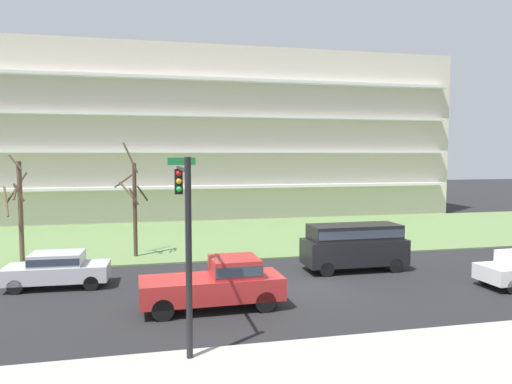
% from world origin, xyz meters
% --- Properties ---
extents(ground, '(160.00, 160.00, 0.00)m').
position_xyz_m(ground, '(0.00, 0.00, 0.00)').
color(ground, '#232326').
extents(sidewalk_curb_near, '(80.00, 4.00, 0.15)m').
position_xyz_m(sidewalk_curb_near, '(0.00, -8.00, 0.07)').
color(sidewalk_curb_near, '#ADA89E').
rests_on(sidewalk_curb_near, ground).
extents(grass_lawn_strip, '(80.00, 16.00, 0.08)m').
position_xyz_m(grass_lawn_strip, '(0.00, 14.00, 0.04)').
color(grass_lawn_strip, '#66844C').
rests_on(grass_lawn_strip, ground).
extents(apartment_building, '(43.95, 11.16, 15.45)m').
position_xyz_m(apartment_building, '(0.00, 27.10, 7.72)').
color(apartment_building, beige).
rests_on(apartment_building, ground).
extents(tree_far_left, '(1.24, 1.73, 5.93)m').
position_xyz_m(tree_far_left, '(-13.74, 8.18, 3.03)').
color(tree_far_left, brown).
rests_on(tree_far_left, ground).
extents(tree_left, '(1.88, 1.98, 6.58)m').
position_xyz_m(tree_left, '(-7.68, 8.14, 3.08)').
color(tree_left, '#4C3828').
rests_on(tree_left, ground).
extents(van_black_near_left, '(5.20, 2.00, 2.36)m').
position_xyz_m(van_black_near_left, '(3.30, 2.50, 1.40)').
color(van_black_near_left, black).
rests_on(van_black_near_left, ground).
extents(pickup_red_center_left, '(5.45, 2.15, 1.95)m').
position_xyz_m(pickup_red_center_left, '(-4.36, -1.99, 1.02)').
color(pickup_red_center_left, '#B22828').
rests_on(pickup_red_center_left, ground).
extents(sedan_silver_near_right, '(4.46, 1.96, 1.57)m').
position_xyz_m(sedan_silver_near_right, '(-10.89, 2.50, 0.87)').
color(sedan_silver_near_right, '#B7BABF').
rests_on(sedan_silver_near_right, ground).
extents(traffic_signal_mast, '(0.90, 4.42, 5.83)m').
position_xyz_m(traffic_signal_mast, '(-5.83, -5.10, 3.97)').
color(traffic_signal_mast, black).
rests_on(traffic_signal_mast, ground).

